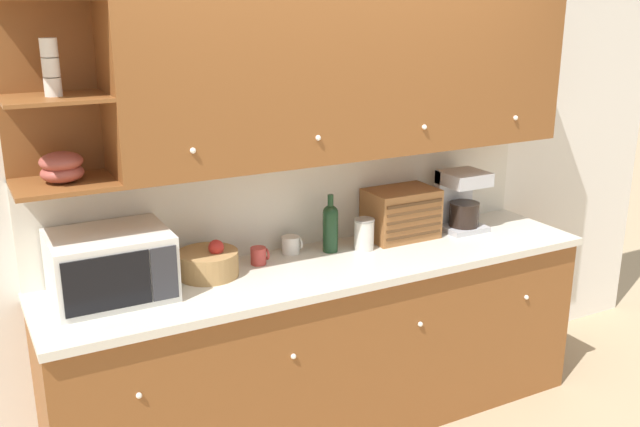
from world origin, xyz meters
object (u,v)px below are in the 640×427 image
object	(u,v)px
microwave	(110,265)
mug_blue_second	(291,245)
bread_box	(401,213)
mug	(259,256)
wine_bottle	(330,226)
fruit_basket	(208,263)
storage_canister	(364,234)
coffee_maker	(460,200)

from	to	relation	value
microwave	mug_blue_second	xyz separation A→B (m)	(0.96, 0.13, -0.10)
bread_box	mug	bearing A→B (deg)	-179.11
microwave	wine_bottle	world-z (taller)	wine_bottle
mug_blue_second	wine_bottle	distance (m)	0.23
fruit_basket	mug	size ratio (longest dim) A/B	3.24
wine_bottle	bread_box	distance (m)	0.46
mug_blue_second	bread_box	size ratio (longest dim) A/B	0.27
mug_blue_second	microwave	bearing A→B (deg)	-172.04
wine_bottle	mug	bearing A→B (deg)	179.35
microwave	storage_canister	world-z (taller)	microwave
fruit_basket	wine_bottle	bearing A→B (deg)	2.12
mug_blue_second	storage_canister	distance (m)	0.39
wine_bottle	microwave	bearing A→B (deg)	-176.81
bread_box	coffee_maker	distance (m)	0.39
storage_canister	coffee_maker	distance (m)	0.68
bread_box	coffee_maker	size ratio (longest dim) A/B	1.12
fruit_basket	wine_bottle	size ratio (longest dim) A/B	0.94
microwave	mug	xyz separation A→B (m)	(0.74, 0.07, -0.11)
storage_canister	coffee_maker	size ratio (longest dim) A/B	0.49
microwave	wine_bottle	distance (m)	1.15
mug	mug_blue_second	xyz separation A→B (m)	(0.21, 0.06, 0.00)
fruit_basket	storage_canister	bearing A→B (deg)	-2.43
microwave	mug	bearing A→B (deg)	5.28
mug	bread_box	distance (m)	0.87
microwave	fruit_basket	world-z (taller)	microwave
wine_bottle	storage_canister	distance (m)	0.19
storage_canister	bread_box	distance (m)	0.30
fruit_basket	wine_bottle	world-z (taller)	wine_bottle
microwave	fruit_basket	bearing A→B (deg)	4.75
mug_blue_second	wine_bottle	world-z (taller)	wine_bottle
fruit_basket	coffee_maker	world-z (taller)	coffee_maker
mug_blue_second	storage_canister	bearing A→B (deg)	-19.69
microwave	coffee_maker	world-z (taller)	coffee_maker
mug_blue_second	coffee_maker	distance (m)	1.05
mug	coffee_maker	distance (m)	1.26
storage_canister	mug	bearing A→B (deg)	173.45
coffee_maker	mug_blue_second	bearing A→B (deg)	175.10
microwave	fruit_basket	xyz separation A→B (m)	(0.47, 0.04, -0.09)
microwave	wine_bottle	bearing A→B (deg)	3.19
coffee_maker	bread_box	bearing A→B (deg)	174.42
mug	coffee_maker	world-z (taller)	coffee_maker
microwave	storage_canister	distance (m)	1.32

